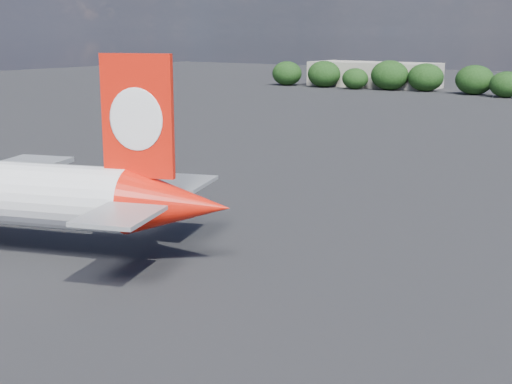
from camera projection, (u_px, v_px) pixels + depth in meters
The scene contains 3 objects.
ground at pixel (369, 170), 93.65m from camera, with size 500.00×500.00×0.00m, color black.
terminal_building at pixel (374, 75), 234.38m from camera, with size 42.00×16.00×8.00m.
highway_sign at pixel (503, 86), 195.20m from camera, with size 6.00×0.30×4.50m.
Camera 1 is at (41.38, -23.48, 17.85)m, focal length 50.00 mm.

